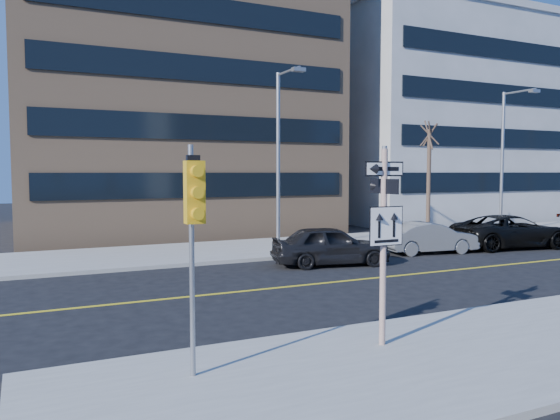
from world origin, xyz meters
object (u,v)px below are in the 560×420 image
parked_car_b (429,238)px  streetlight_a (280,148)px  sign_pole (384,234)px  parked_car_c (511,231)px  traffic_signal (194,211)px  street_tree_west (429,137)px  streetlight_b (506,153)px  parked_car_a (330,245)px

parked_car_b → streetlight_a: bearing=72.7°
sign_pole → streetlight_a: size_ratio=0.51×
parked_car_c → streetlight_a: bearing=82.7°
sign_pole → traffic_signal: size_ratio=1.02×
streetlight_a → street_tree_west: streetlight_a is taller
traffic_signal → parked_car_b: size_ratio=0.93×
streetlight_a → streetlight_b: bearing=0.0°
streetlight_b → parked_car_a: bearing=-164.3°
sign_pole → street_tree_west: street_tree_west is taller
traffic_signal → street_tree_west: 22.14m
parked_car_b → parked_car_c: (4.79, -0.31, 0.09)m
parked_car_a → street_tree_west: (8.63, 4.36, 4.73)m
parked_car_b → streetlight_b: 9.40m
traffic_signal → streetlight_b: (22.00, 13.42, 1.73)m
traffic_signal → parked_car_a: 12.93m
street_tree_west → streetlight_b: bearing=-6.2°
traffic_signal → parked_car_c: 21.51m
parked_car_c → streetlight_a: (-10.85, 3.31, 3.95)m
parked_car_c → street_tree_west: size_ratio=0.91×
parked_car_b → streetlight_a: size_ratio=0.54×
sign_pole → parked_car_b: sign_pole is taller
streetlight_a → street_tree_west: 9.05m
parked_car_c → street_tree_west: 6.37m
parked_car_a → streetlight_a: 5.52m
traffic_signal → streetlight_a: 15.72m
streetlight_a → streetlight_b: 14.00m
street_tree_west → parked_car_c: bearing=-64.3°
parked_car_a → parked_car_c: size_ratio=0.80×
parked_car_b → street_tree_west: bearing=-30.7°
street_tree_west → traffic_signal: bearing=-140.6°
streetlight_a → streetlight_b: size_ratio=1.00×
traffic_signal → streetlight_b: size_ratio=0.50×
sign_pole → parked_car_b: (10.06, 10.27, -1.72)m
traffic_signal → street_tree_west: street_tree_west is taller
parked_car_c → streetlight_b: size_ratio=0.72×
sign_pole → parked_car_a: (4.37, 9.45, -1.65)m
sign_pole → streetlight_b: (18.00, 13.27, 2.32)m
sign_pole → parked_car_c: 17.96m
street_tree_west → parked_car_a: bearing=-153.2°
streetlight_b → street_tree_west: streetlight_b is taller
sign_pole → street_tree_west: 19.22m
traffic_signal → streetlight_a: bearing=59.2°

